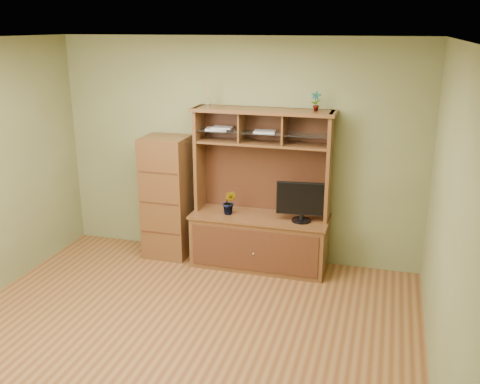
% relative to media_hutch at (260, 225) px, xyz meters
% --- Properties ---
extents(room, '(4.54, 4.04, 2.74)m').
position_rel_media_hutch_xyz_m(room, '(-0.36, -1.73, 0.83)').
color(room, brown).
rests_on(room, ground).
extents(media_hutch, '(1.66, 0.61, 1.90)m').
position_rel_media_hutch_xyz_m(media_hutch, '(0.00, 0.00, 0.00)').
color(media_hutch, '#4D2B16').
rests_on(media_hutch, room).
extents(monitor, '(0.59, 0.23, 0.46)m').
position_rel_media_hutch_xyz_m(monitor, '(0.51, -0.08, 0.37)').
color(monitor, black).
rests_on(monitor, media_hutch).
extents(orchid_plant, '(0.17, 0.14, 0.30)m').
position_rel_media_hutch_xyz_m(orchid_plant, '(-0.36, -0.08, 0.28)').
color(orchid_plant, '#2B541C').
rests_on(orchid_plant, media_hutch).
extents(top_plant, '(0.12, 0.09, 0.22)m').
position_rel_media_hutch_xyz_m(top_plant, '(0.59, 0.08, 1.49)').
color(top_plant, '#326222').
rests_on(top_plant, media_hutch).
extents(reed_diffuser, '(0.05, 0.05, 0.27)m').
position_rel_media_hutch_xyz_m(reed_diffuser, '(-0.66, 0.08, 1.48)').
color(reed_diffuser, silver).
rests_on(reed_diffuser, media_hutch).
extents(magazines, '(0.85, 0.23, 0.04)m').
position_rel_media_hutch_xyz_m(magazines, '(-0.35, 0.08, 1.13)').
color(magazines, silver).
rests_on(magazines, media_hutch).
extents(side_cabinet, '(0.54, 0.50, 1.52)m').
position_rel_media_hutch_xyz_m(side_cabinet, '(-1.20, 0.01, 0.24)').
color(side_cabinet, '#4D2B16').
rests_on(side_cabinet, room).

